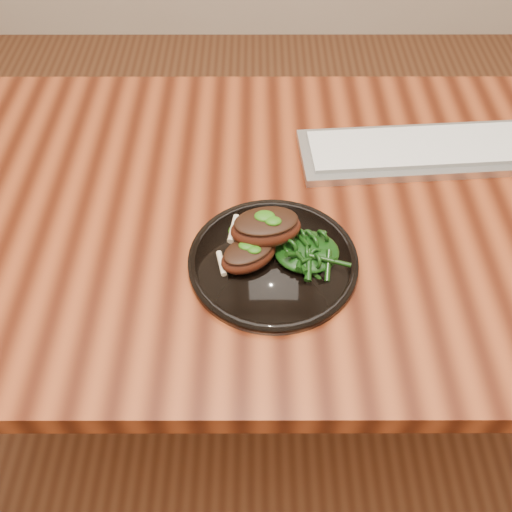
# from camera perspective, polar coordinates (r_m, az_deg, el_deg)

# --- Properties ---
(desk) EXTENTS (1.60, 0.80, 0.75)m
(desk) POSITION_cam_1_polar(r_m,az_deg,el_deg) (1.06, 5.01, 2.07)
(desk) COLOR #371106
(desk) RESTS_ON ground
(plate) EXTENTS (0.27, 0.27, 0.02)m
(plate) POSITION_cam_1_polar(r_m,az_deg,el_deg) (0.89, 1.71, -0.51)
(plate) COLOR black
(plate) RESTS_ON desk
(lamb_chop_front) EXTENTS (0.11, 0.10, 0.04)m
(lamb_chop_front) POSITION_cam_1_polar(r_m,az_deg,el_deg) (0.87, -0.79, 0.16)
(lamb_chop_front) COLOR #3C160B
(lamb_chop_front) RESTS_ON plate
(lamb_chop_back) EXTENTS (0.12, 0.09, 0.05)m
(lamb_chop_back) POSITION_cam_1_polar(r_m,az_deg,el_deg) (0.87, 0.95, 2.90)
(lamb_chop_back) COLOR #3C160B
(lamb_chop_back) RESTS_ON plate
(herb_smear) EXTENTS (0.08, 0.05, 0.00)m
(herb_smear) POSITION_cam_1_polar(r_m,az_deg,el_deg) (0.92, -0.41, 2.54)
(herb_smear) COLOR #134407
(herb_smear) RESTS_ON plate
(greens_heap) EXTENTS (0.10, 0.09, 0.04)m
(greens_heap) POSITION_cam_1_polar(r_m,az_deg,el_deg) (0.88, 5.14, 0.72)
(greens_heap) COLOR black
(greens_heap) RESTS_ON plate
(keyboard) EXTENTS (0.50, 0.18, 0.02)m
(keyboard) POSITION_cam_1_polar(r_m,az_deg,el_deg) (1.14, 17.09, 10.11)
(keyboard) COLOR #B3B6B8
(keyboard) RESTS_ON desk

